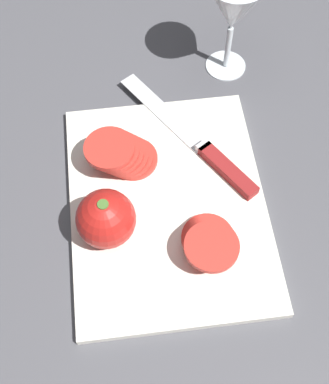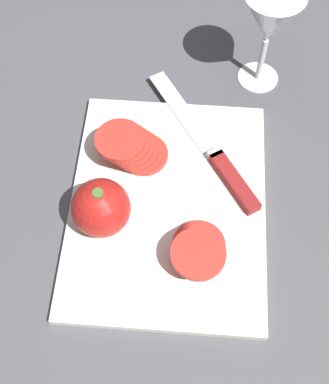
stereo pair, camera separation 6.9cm
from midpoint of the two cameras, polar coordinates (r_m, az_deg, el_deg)
name	(u,v)px [view 2 (the right image)]	position (r m, az deg, el deg)	size (l,w,h in m)	color
ground_plane	(167,213)	(0.72, 3.03, -2.48)	(3.00, 3.00, 0.00)	#4C4C51
cutting_board	(164,205)	(0.72, 2.73, -1.66)	(0.34, 0.26, 0.01)	silver
wine_glass	(270,22)	(0.79, 13.75, 17.07)	(0.08, 0.08, 0.16)	silver
whole_tomato	(101,208)	(0.67, -3.90, -1.96)	(0.08, 0.08, 0.08)	red
knife	(221,164)	(0.74, 8.70, 2.74)	(0.24, 0.17, 0.01)	silver
tomato_slice_stack_near	(132,147)	(0.73, -0.81, 4.55)	(0.07, 0.10, 0.04)	red
tomato_slice_stack_far	(198,249)	(0.67, 6.60, -6.38)	(0.09, 0.07, 0.04)	red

